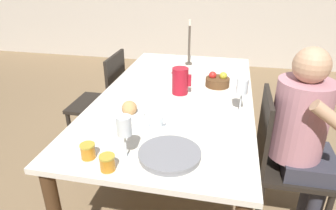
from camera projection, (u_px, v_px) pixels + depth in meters
The scene contains 15 objects.
ground_plane at pixel (175, 181), 2.38m from camera, with size 20.00×20.00×0.00m, color #7F6647.
dining_table at pixel (176, 106), 2.09m from camera, with size 1.02×1.90×0.76m.
chair_person_side at pixel (281, 160), 1.81m from camera, with size 0.42×0.42×0.91m.
chair_opposite at pixel (104, 101), 2.59m from camera, with size 0.42×0.42×0.91m.
person_seated at pixel (304, 132), 1.68m from camera, with size 0.39×0.41×1.20m.
red_pitcher at pixel (180, 81), 2.03m from camera, with size 0.14×0.11×0.18m.
wine_glass_water at pixel (242, 88), 1.74m from camera, with size 0.07×0.07×0.21m.
wine_glass_juice at pixel (124, 128), 1.32m from camera, with size 0.07×0.07×0.22m.
teacup_near_person at pixel (156, 122), 1.64m from camera, with size 0.13×0.13×0.06m.
serving_tray at pixel (170, 155), 1.38m from camera, with size 0.29×0.29×0.03m.
bread_plate at pixel (130, 110), 1.77m from camera, with size 0.18×0.18×0.09m.
jam_jar_amber at pixel (107, 162), 1.29m from camera, with size 0.07×0.07×0.07m.
jam_jar_red at pixel (88, 150), 1.37m from camera, with size 0.07×0.07×0.07m.
fruit_bowl at pixel (218, 81), 2.18m from camera, with size 0.17×0.17×0.11m.
candlestick_tall at pixel (189, 47), 2.59m from camera, with size 0.06×0.06×0.39m.
Camera 1 is at (0.33, -1.86, 1.58)m, focal length 32.00 mm.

